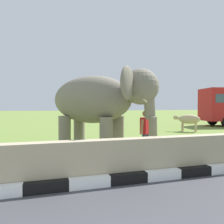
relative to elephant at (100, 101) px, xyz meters
name	(u,v)px	position (x,y,z in m)	size (l,w,h in m)	color
striped_curb	(23,190)	(-2.25, -2.77, -1.86)	(16.20, 0.20, 0.24)	white
barrier_parapet	(128,159)	(0.10, -2.47, -1.48)	(28.00, 0.36, 1.00)	tan
elephant	(100,101)	(0.00, 0.00, 0.00)	(3.86, 3.80, 3.00)	gray
person_handler	(146,131)	(1.56, -0.43, -1.06)	(0.58, 0.46, 1.66)	navy
cow_near	(188,120)	(7.96, 5.75, -1.11)	(1.65, 1.61, 1.23)	tan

